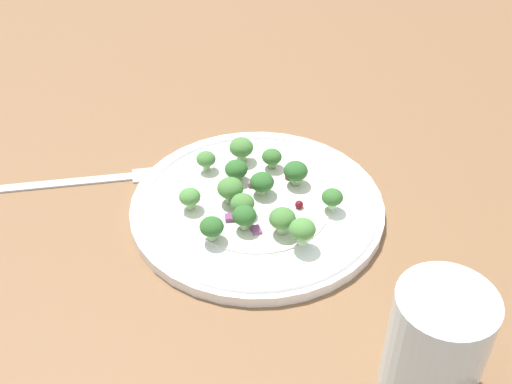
{
  "coord_description": "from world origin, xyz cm",
  "views": [
    {
      "loc": [
        53.16,
        -7.35,
        45.57
      ],
      "look_at": [
        1.26,
        -0.13,
        2.7
      ],
      "focal_mm": 44.89,
      "sensor_mm": 36.0,
      "label": 1
    }
  ],
  "objects_px": {
    "plate": "(256,205)",
    "water_glass": "(436,344)",
    "broccoli_floret_1": "(190,197)",
    "broccoli_floret_0": "(302,230)",
    "broccoli_floret_2": "(244,216)",
    "fork": "(93,179)"
  },
  "relations": [
    {
      "from": "broccoli_floret_0",
      "to": "broccoli_floret_2",
      "type": "distance_m",
      "value": 0.06
    },
    {
      "from": "water_glass",
      "to": "fork",
      "type": "bearing_deg",
      "value": -137.41
    },
    {
      "from": "broccoli_floret_0",
      "to": "water_glass",
      "type": "height_order",
      "value": "water_glass"
    },
    {
      "from": "plate",
      "to": "broccoli_floret_1",
      "type": "bearing_deg",
      "value": -88.38
    },
    {
      "from": "fork",
      "to": "water_glass",
      "type": "bearing_deg",
      "value": 42.59
    },
    {
      "from": "fork",
      "to": "water_glass",
      "type": "distance_m",
      "value": 0.43
    },
    {
      "from": "plate",
      "to": "water_glass",
      "type": "height_order",
      "value": "water_glass"
    },
    {
      "from": "broccoli_floret_1",
      "to": "plate",
      "type": "bearing_deg",
      "value": 91.62
    },
    {
      "from": "broccoli_floret_0",
      "to": "fork",
      "type": "relative_size",
      "value": 0.14
    },
    {
      "from": "broccoli_floret_0",
      "to": "broccoli_floret_1",
      "type": "distance_m",
      "value": 0.13
    },
    {
      "from": "plate",
      "to": "broccoli_floret_2",
      "type": "height_order",
      "value": "broccoli_floret_2"
    },
    {
      "from": "broccoli_floret_1",
      "to": "broccoli_floret_2",
      "type": "xyz_separation_m",
      "value": [
        0.04,
        0.05,
        0.0
      ]
    },
    {
      "from": "water_glass",
      "to": "plate",
      "type": "bearing_deg",
      "value": -155.12
    },
    {
      "from": "broccoli_floret_0",
      "to": "fork",
      "type": "bearing_deg",
      "value": -125.36
    },
    {
      "from": "plate",
      "to": "broccoli_floret_1",
      "type": "height_order",
      "value": "broccoli_floret_1"
    },
    {
      "from": "broccoli_floret_0",
      "to": "plate",
      "type": "bearing_deg",
      "value": -154.32
    },
    {
      "from": "broccoli_floret_1",
      "to": "broccoli_floret_2",
      "type": "distance_m",
      "value": 0.07
    },
    {
      "from": "broccoli_floret_1",
      "to": "fork",
      "type": "bearing_deg",
      "value": -126.55
    },
    {
      "from": "plate",
      "to": "broccoli_floret_1",
      "type": "distance_m",
      "value": 0.07
    },
    {
      "from": "broccoli_floret_0",
      "to": "broccoli_floret_1",
      "type": "height_order",
      "value": "broccoli_floret_0"
    },
    {
      "from": "broccoli_floret_1",
      "to": "water_glass",
      "type": "height_order",
      "value": "water_glass"
    },
    {
      "from": "broccoli_floret_2",
      "to": "fork",
      "type": "xyz_separation_m",
      "value": [
        -0.12,
        -0.16,
        -0.03
      ]
    }
  ]
}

